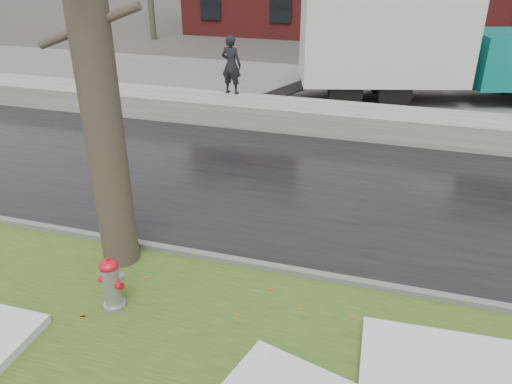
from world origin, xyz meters
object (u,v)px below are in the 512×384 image
(fire_hydrant, at_px, (111,281))
(worker, at_px, (231,65))
(box_truck, at_px, (416,48))
(tree, at_px, (90,32))

(fire_hydrant, distance_m, worker, 10.17)
(fire_hydrant, bearing_deg, box_truck, 85.75)
(fire_hydrant, bearing_deg, tree, 128.76)
(box_truck, distance_m, worker, 6.61)
(fire_hydrant, height_order, worker, worker)
(tree, bearing_deg, worker, 96.07)
(fire_hydrant, height_order, box_truck, box_truck)
(fire_hydrant, distance_m, box_truck, 14.07)
(tree, distance_m, box_truck, 13.21)
(tree, bearing_deg, fire_hydrant, -64.25)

